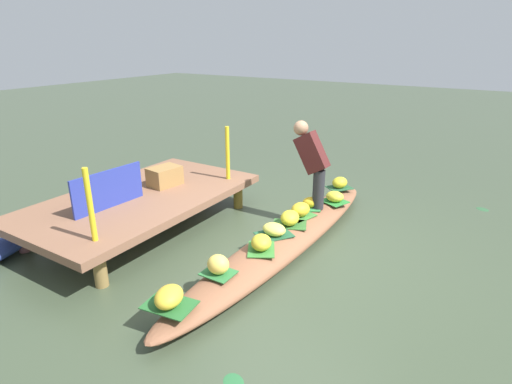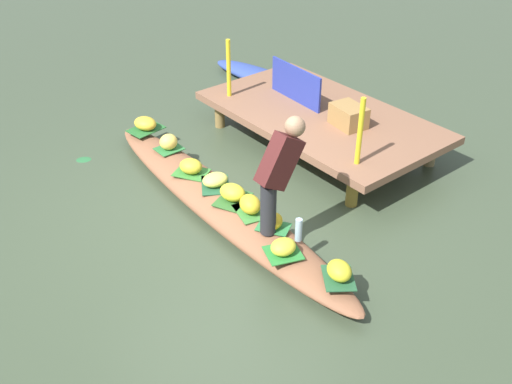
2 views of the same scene
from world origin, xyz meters
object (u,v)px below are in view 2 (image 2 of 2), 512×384
object	(u,v)px
banana_bunch_0	(250,204)
vendor_person	(279,170)
banana_bunch_1	(169,142)
banana_bunch_4	(274,221)
banana_bunch_6	(339,271)
banana_bunch_8	(233,192)
moored_boat	(265,78)
banana_bunch_3	(191,166)
market_banner	(296,84)
produce_crate	(349,116)
banana_bunch_7	(283,247)
vendor_boat	(219,203)
banana_bunch_2	(145,123)
banana_bunch_5	(215,180)
water_bottle	(299,230)

from	to	relation	value
banana_bunch_0	vendor_person	bearing A→B (deg)	6.42
banana_bunch_1	banana_bunch_4	bearing A→B (deg)	-1.40
banana_bunch_6	banana_bunch_8	world-z (taller)	banana_bunch_8
moored_boat	banana_bunch_3	size ratio (longest dim) A/B	8.14
banana_bunch_3	market_banner	world-z (taller)	market_banner
produce_crate	banana_bunch_3	bearing A→B (deg)	-106.44
produce_crate	market_banner	bearing A→B (deg)	-179.68
banana_bunch_6	banana_bunch_1	bearing A→B (deg)	178.24
banana_bunch_0	produce_crate	xyz separation A→B (m)	(-0.47, 1.95, 0.25)
banana_bunch_6	market_banner	world-z (taller)	market_banner
moored_boat	banana_bunch_7	xyz separation A→B (m)	(3.74, -2.89, 0.23)
banana_bunch_1	vendor_boat	bearing A→B (deg)	-5.24
vendor_boat	banana_bunch_3	xyz separation A→B (m)	(-0.55, 0.01, 0.22)
vendor_person	produce_crate	world-z (taller)	vendor_person
banana_bunch_2	banana_bunch_5	xyz separation A→B (m)	(1.70, -0.09, -0.01)
banana_bunch_4	banana_bunch_6	distance (m)	0.96
banana_bunch_3	produce_crate	bearing A→B (deg)	73.56
banana_bunch_1	produce_crate	bearing A→B (deg)	56.67
banana_bunch_0	produce_crate	world-z (taller)	produce_crate
market_banner	water_bottle	bearing A→B (deg)	-38.03
market_banner	produce_crate	world-z (taller)	market_banner
banana_bunch_8	water_bottle	bearing A→B (deg)	4.17
banana_bunch_1	banana_bunch_0	bearing A→B (deg)	-2.18
banana_bunch_1	water_bottle	world-z (taller)	water_bottle
banana_bunch_0	banana_bunch_4	size ratio (longest dim) A/B	1.18
banana_bunch_5	vendor_person	distance (m)	1.21
banana_bunch_3	vendor_person	bearing A→B (deg)	3.30
banana_bunch_6	banana_bunch_8	xyz separation A→B (m)	(-1.63, 0.03, 0.00)
banana_bunch_7	banana_bunch_0	bearing A→B (deg)	166.06
banana_bunch_7	banana_bunch_8	bearing A→B (deg)	170.11
banana_bunch_0	banana_bunch_5	size ratio (longest dim) A/B	0.94
banana_bunch_2	banana_bunch_4	distance (m)	2.73
vendor_boat	banana_bunch_3	size ratio (longest dim) A/B	16.42
banana_bunch_0	banana_bunch_4	xyz separation A→B (m)	(0.36, 0.01, -0.02)
vendor_person	banana_bunch_6	bearing A→B (deg)	-4.40
vendor_person	market_banner	world-z (taller)	vendor_person
produce_crate	banana_bunch_2	bearing A→B (deg)	-135.85
vendor_person	banana_bunch_3	bearing A→B (deg)	-176.70
banana_bunch_7	water_bottle	world-z (taller)	water_bottle
banana_bunch_0	banana_bunch_6	distance (m)	1.33
banana_bunch_0	banana_bunch_1	world-z (taller)	banana_bunch_1
vendor_boat	vendor_person	world-z (taller)	vendor_person
banana_bunch_4	vendor_person	size ratio (longest dim) A/B	0.20
vendor_boat	banana_bunch_2	distance (m)	1.88
banana_bunch_4	water_bottle	xyz separation A→B (m)	(0.31, 0.06, 0.05)
banana_bunch_2	banana_bunch_8	bearing A→B (deg)	-3.17
banana_bunch_3	banana_bunch_5	size ratio (longest dim) A/B	0.92
banana_bunch_2	banana_bunch_4	xyz separation A→B (m)	(2.73, -0.10, -0.01)
moored_boat	vendor_person	bearing A→B (deg)	-45.63
market_banner	produce_crate	bearing A→B (deg)	3.67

